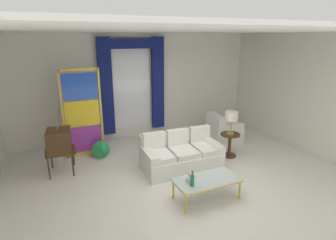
{
  "coord_description": "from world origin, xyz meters",
  "views": [
    {
      "loc": [
        -2.37,
        -4.64,
        2.93
      ],
      "look_at": [
        0.06,
        0.9,
        1.05
      ],
      "focal_mm": 29.19,
      "sensor_mm": 36.0,
      "label": 1
    }
  ],
  "objects_px": {
    "couch_white_long": "(180,155)",
    "bottle_blue_decanter": "(192,180)",
    "bottle_crystal_tall": "(190,179)",
    "round_side_table": "(230,143)",
    "vintage_tv": "(59,142)",
    "stained_glass_divider": "(83,115)",
    "peacock_figurine": "(102,151)",
    "armchair_white": "(223,131)",
    "coffee_table": "(207,181)",
    "table_lamp_brass": "(232,117)"
  },
  "relations": [
    {
      "from": "coffee_table",
      "to": "armchair_white",
      "type": "relative_size",
      "value": 1.34
    },
    {
      "from": "table_lamp_brass",
      "to": "round_side_table",
      "type": "bearing_deg",
      "value": 0.0
    },
    {
      "from": "coffee_table",
      "to": "bottle_blue_decanter",
      "type": "relative_size",
      "value": 4.11
    },
    {
      "from": "vintage_tv",
      "to": "stained_glass_divider",
      "type": "distance_m",
      "value": 1.0
    },
    {
      "from": "table_lamp_brass",
      "to": "bottle_blue_decanter",
      "type": "bearing_deg",
      "value": -141.44
    },
    {
      "from": "vintage_tv",
      "to": "bottle_crystal_tall",
      "type": "bearing_deg",
      "value": -46.52
    },
    {
      "from": "peacock_figurine",
      "to": "stained_glass_divider",
      "type": "bearing_deg",
      "value": 129.7
    },
    {
      "from": "stained_glass_divider",
      "to": "round_side_table",
      "type": "bearing_deg",
      "value": -24.68
    },
    {
      "from": "stained_glass_divider",
      "to": "armchair_white",
      "type": "bearing_deg",
      "value": -8.0
    },
    {
      "from": "bottle_blue_decanter",
      "to": "armchair_white",
      "type": "relative_size",
      "value": 0.33
    },
    {
      "from": "armchair_white",
      "to": "stained_glass_divider",
      "type": "bearing_deg",
      "value": 172.0
    },
    {
      "from": "couch_white_long",
      "to": "round_side_table",
      "type": "xyz_separation_m",
      "value": [
        1.4,
        0.03,
        0.05
      ]
    },
    {
      "from": "vintage_tv",
      "to": "armchair_white",
      "type": "relative_size",
      "value": 1.5
    },
    {
      "from": "bottle_blue_decanter",
      "to": "round_side_table",
      "type": "xyz_separation_m",
      "value": [
        1.88,
        1.5,
        -0.17
      ]
    },
    {
      "from": "bottle_crystal_tall",
      "to": "armchair_white",
      "type": "relative_size",
      "value": 0.23
    },
    {
      "from": "coffee_table",
      "to": "peacock_figurine",
      "type": "relative_size",
      "value": 2.0
    },
    {
      "from": "armchair_white",
      "to": "stained_glass_divider",
      "type": "xyz_separation_m",
      "value": [
        -3.79,
        0.53,
        0.77
      ]
    },
    {
      "from": "vintage_tv",
      "to": "armchair_white",
      "type": "bearing_deg",
      "value": 2.53
    },
    {
      "from": "vintage_tv",
      "to": "peacock_figurine",
      "type": "xyz_separation_m",
      "value": [
        0.94,
        0.33,
        -0.51
      ]
    },
    {
      "from": "coffee_table",
      "to": "stained_glass_divider",
      "type": "height_order",
      "value": "stained_glass_divider"
    },
    {
      "from": "bottle_crystal_tall",
      "to": "stained_glass_divider",
      "type": "height_order",
      "value": "stained_glass_divider"
    },
    {
      "from": "couch_white_long",
      "to": "bottle_blue_decanter",
      "type": "relative_size",
      "value": 6.12
    },
    {
      "from": "couch_white_long",
      "to": "armchair_white",
      "type": "distance_m",
      "value": 2.13
    },
    {
      "from": "couch_white_long",
      "to": "vintage_tv",
      "type": "height_order",
      "value": "vintage_tv"
    },
    {
      "from": "bottle_crystal_tall",
      "to": "vintage_tv",
      "type": "bearing_deg",
      "value": 133.48
    },
    {
      "from": "couch_white_long",
      "to": "round_side_table",
      "type": "distance_m",
      "value": 1.4
    },
    {
      "from": "peacock_figurine",
      "to": "bottle_blue_decanter",
      "type": "bearing_deg",
      "value": -67.36
    },
    {
      "from": "vintage_tv",
      "to": "table_lamp_brass",
      "type": "bearing_deg",
      "value": -11.45
    },
    {
      "from": "coffee_table",
      "to": "bottle_blue_decanter",
      "type": "xyz_separation_m",
      "value": [
        -0.36,
        -0.1,
        0.15
      ]
    },
    {
      "from": "round_side_table",
      "to": "bottle_blue_decanter",
      "type": "bearing_deg",
      "value": -141.44
    },
    {
      "from": "vintage_tv",
      "to": "stained_glass_divider",
      "type": "relative_size",
      "value": 0.61
    },
    {
      "from": "bottle_crystal_tall",
      "to": "round_side_table",
      "type": "relative_size",
      "value": 0.35
    },
    {
      "from": "coffee_table",
      "to": "bottle_crystal_tall",
      "type": "xyz_separation_m",
      "value": [
        -0.34,
        0.04,
        0.11
      ]
    },
    {
      "from": "vintage_tv",
      "to": "stained_glass_divider",
      "type": "xyz_separation_m",
      "value": [
        0.61,
        0.73,
        0.33
      ]
    },
    {
      "from": "vintage_tv",
      "to": "round_side_table",
      "type": "relative_size",
      "value": 2.26
    },
    {
      "from": "stained_glass_divider",
      "to": "round_side_table",
      "type": "distance_m",
      "value": 3.71
    },
    {
      "from": "bottle_blue_decanter",
      "to": "bottle_crystal_tall",
      "type": "xyz_separation_m",
      "value": [
        0.02,
        0.13,
        -0.05
      ]
    },
    {
      "from": "couch_white_long",
      "to": "table_lamp_brass",
      "type": "relative_size",
      "value": 3.13
    },
    {
      "from": "round_side_table",
      "to": "table_lamp_brass",
      "type": "height_order",
      "value": "table_lamp_brass"
    },
    {
      "from": "coffee_table",
      "to": "armchair_white",
      "type": "height_order",
      "value": "armchair_white"
    },
    {
      "from": "bottle_crystal_tall",
      "to": "round_side_table",
      "type": "height_order",
      "value": "bottle_crystal_tall"
    },
    {
      "from": "coffee_table",
      "to": "peacock_figurine",
      "type": "bearing_deg",
      "value": 119.92
    },
    {
      "from": "peacock_figurine",
      "to": "couch_white_long",
      "type": "bearing_deg",
      "value": -36.11
    },
    {
      "from": "couch_white_long",
      "to": "vintage_tv",
      "type": "xyz_separation_m",
      "value": [
        -2.53,
        0.83,
        0.42
      ]
    },
    {
      "from": "vintage_tv",
      "to": "stained_glass_divider",
      "type": "bearing_deg",
      "value": 49.94
    },
    {
      "from": "bottle_crystal_tall",
      "to": "table_lamp_brass",
      "type": "relative_size",
      "value": 0.37
    },
    {
      "from": "stained_glass_divider",
      "to": "table_lamp_brass",
      "type": "distance_m",
      "value": 3.64
    },
    {
      "from": "table_lamp_brass",
      "to": "bottle_crystal_tall",
      "type": "bearing_deg",
      "value": -143.73
    },
    {
      "from": "bottle_blue_decanter",
      "to": "coffee_table",
      "type": "bearing_deg",
      "value": 14.98
    },
    {
      "from": "bottle_blue_decanter",
      "to": "round_side_table",
      "type": "relative_size",
      "value": 0.49
    }
  ]
}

